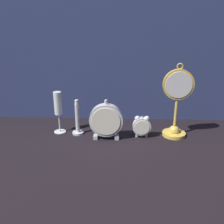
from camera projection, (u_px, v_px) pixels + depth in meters
ground_plane at (111, 144)px, 1.14m from camera, size 4.00×4.00×0.00m
fabric_backdrop_drape at (114, 63)px, 1.33m from camera, size 1.65×0.01×0.63m
pocket_watch_on_stand at (176, 106)px, 1.17m from camera, size 0.14×0.11×0.35m
alarm_clock_twin_bell at (142, 126)px, 1.19m from camera, size 0.09×0.03×0.11m
mantel_clock_silver at (106, 120)px, 1.16m from camera, size 0.16×0.04×0.19m
champagne_flute at (58, 107)px, 1.22m from camera, size 0.06×0.06×0.21m
brass_candlestick at (77, 122)px, 1.22m from camera, size 0.06×0.06×0.18m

